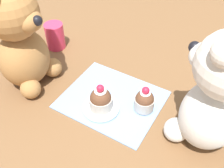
% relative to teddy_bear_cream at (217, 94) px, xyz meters
% --- Properties ---
extents(ground_plane, '(4.00, 4.00, 0.00)m').
position_rel_teddy_bear_cream_xyz_m(ground_plane, '(0.01, -0.23, -0.14)').
color(ground_plane, brown).
extents(knitted_placemat, '(0.20, 0.24, 0.01)m').
position_rel_teddy_bear_cream_xyz_m(knitted_placemat, '(0.01, -0.23, -0.13)').
color(knitted_placemat, '#7A9ED1').
rests_on(knitted_placemat, ground_plane).
extents(teddy_bear_cream, '(0.17, 0.16, 0.28)m').
position_rel_teddy_bear_cream_xyz_m(teddy_bear_cream, '(0.00, 0.00, 0.00)').
color(teddy_bear_cream, silver).
rests_on(teddy_bear_cream, ground_plane).
extents(teddy_bear_tan, '(0.14, 0.15, 0.28)m').
position_rel_teddy_bear_cream_xyz_m(teddy_bear_tan, '(0.06, -0.45, -0.00)').
color(teddy_bear_tan, '#A3703D').
rests_on(teddy_bear_tan, ground_plane).
extents(cupcake_near_cream_bear, '(0.05, 0.05, 0.07)m').
position_rel_teddy_bear_cream_xyz_m(cupcake_near_cream_bear, '(-0.01, -0.14, -0.10)').
color(cupcake_near_cream_bear, '#B2ADA3').
rests_on(cupcake_near_cream_bear, knitted_placemat).
extents(saucer_plate, '(0.09, 0.09, 0.01)m').
position_rel_teddy_bear_cream_xyz_m(saucer_plate, '(0.05, -0.23, -0.13)').
color(saucer_plate, silver).
rests_on(saucer_plate, knitted_placemat).
extents(cupcake_near_tan_bear, '(0.06, 0.06, 0.07)m').
position_rel_teddy_bear_cream_xyz_m(cupcake_near_tan_bear, '(0.05, -0.23, -0.10)').
color(cupcake_near_tan_bear, '#B2ADA3').
rests_on(cupcake_near_tan_bear, saucer_plate).
extents(juice_glass, '(0.06, 0.06, 0.08)m').
position_rel_teddy_bear_cream_xyz_m(juice_glass, '(-0.10, -0.49, -0.10)').
color(juice_glass, '#DB3356').
rests_on(juice_glass, ground_plane).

